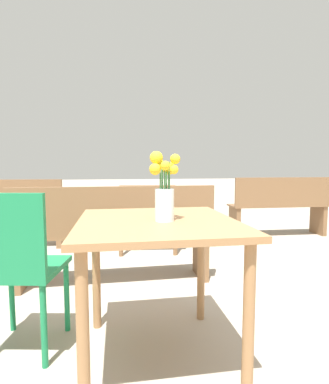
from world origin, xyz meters
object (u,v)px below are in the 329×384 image
(bench_near, at_px, (115,232))
(bicycle, at_px, (20,198))
(bench_far, at_px, (280,205))
(table_back, at_px, (148,198))
(cafe_chair, at_px, (17,262))
(table_front, at_px, (157,241))
(flower_vase, at_px, (164,191))

(bench_near, relative_size, bicycle, 1.14)
(bench_near, relative_size, bench_far, 1.17)
(bench_near, height_order, table_back, bench_near)
(bench_near, xyz_separation_m, bench_far, (2.31, 1.40, -0.01))
(table_back, bearing_deg, bench_near, -109.47)
(bicycle, bearing_deg, bench_near, -64.52)
(bench_far, bearing_deg, cafe_chair, -140.95)
(cafe_chair, distance_m, bench_near, 1.02)
(table_front, relative_size, flower_vase, 2.44)
(table_front, bearing_deg, bicycle, 113.13)
(table_front, distance_m, flower_vase, 0.26)
(cafe_chair, height_order, bicycle, cafe_chair)
(table_back, bearing_deg, bench_far, 8.97)
(table_back, bearing_deg, flower_vase, -93.65)
(bench_near, xyz_separation_m, bicycle, (-2.05, 4.30, -0.14))
(flower_vase, bearing_deg, table_back, 86.35)
(table_front, height_order, bicycle, table_front)
(flower_vase, bearing_deg, bench_far, 49.94)
(cafe_chair, bearing_deg, table_back, 65.74)
(bicycle, bearing_deg, flower_vase, -66.72)
(flower_vase, height_order, bench_far, flower_vase)
(table_front, relative_size, bench_near, 0.51)
(bench_far, bearing_deg, flower_vase, -130.06)
(bench_far, xyz_separation_m, table_back, (-1.92, -0.30, 0.17))
(cafe_chair, xyz_separation_m, bench_near, (0.50, 0.88, -0.05))
(bench_near, bearing_deg, cafe_chair, -119.76)
(bench_near, bearing_deg, table_front, -77.73)
(cafe_chair, xyz_separation_m, bicycle, (-1.54, 5.18, -0.19))
(bicycle, bearing_deg, table_front, -66.87)
(cafe_chair, height_order, bench_far, cafe_chair)
(bench_far, bearing_deg, table_front, -130.83)
(bicycle, bearing_deg, table_back, -52.72)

